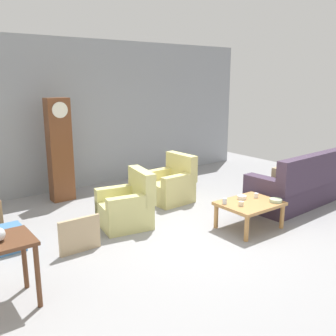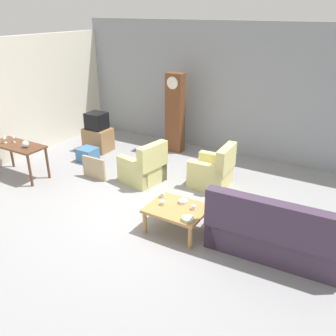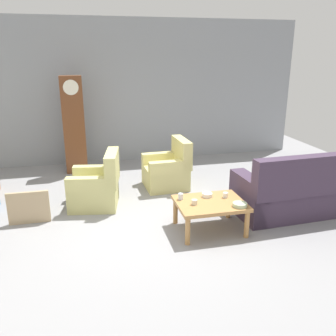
{
  "view_description": "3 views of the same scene",
  "coord_description": "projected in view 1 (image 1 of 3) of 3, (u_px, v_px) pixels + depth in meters",
  "views": [
    {
      "loc": [
        -3.7,
        -4.11,
        2.37
      ],
      "look_at": [
        0.03,
        0.87,
        0.88
      ],
      "focal_mm": 40.02,
      "sensor_mm": 36.0,
      "label": 1
    },
    {
      "loc": [
        3.26,
        -4.8,
        3.46
      ],
      "look_at": [
        0.26,
        0.24,
        0.82
      ],
      "focal_mm": 38.22,
      "sensor_mm": 36.0,
      "label": 2
    },
    {
      "loc": [
        -0.89,
        -4.73,
        2.44
      ],
      "look_at": [
        0.37,
        0.58,
        0.69
      ],
      "focal_mm": 38.24,
      "sensor_mm": 36.0,
      "label": 3
    }
  ],
  "objects": [
    {
      "name": "ground_plane",
      "position": [
        199.0,
        233.0,
        5.91
      ],
      "size": [
        10.4,
        10.4,
        0.0
      ],
      "primitive_type": "plane",
      "color": "gray"
    },
    {
      "name": "garage_door_wall",
      "position": [
        94.0,
        114.0,
        8.34
      ],
      "size": [
        8.4,
        0.16,
        3.2
      ],
      "primitive_type": "cube",
      "color": "gray",
      "rests_on": "ground_plane"
    },
    {
      "name": "couch_floral",
      "position": [
        298.0,
        187.0,
        7.14
      ],
      "size": [
        2.14,
        0.98,
        1.04
      ],
      "color": "#423347",
      "rests_on": "ground_plane"
    },
    {
      "name": "armchair_olive_near",
      "position": [
        127.0,
        208.0,
        6.13
      ],
      "size": [
        0.91,
        0.89,
        0.92
      ],
      "color": "#CCC67A",
      "rests_on": "ground_plane"
    },
    {
      "name": "armchair_olive_far",
      "position": [
        171.0,
        186.0,
        7.37
      ],
      "size": [
        0.82,
        0.79,
        0.92
      ],
      "color": "#D8CD7E",
      "rests_on": "ground_plane"
    },
    {
      "name": "coffee_table_wood",
      "position": [
        250.0,
        206.0,
        6.01
      ],
      "size": [
        0.96,
        0.76,
        0.44
      ],
      "color": "#B27F47",
      "rests_on": "ground_plane"
    },
    {
      "name": "grandfather_clock",
      "position": [
        60.0,
        150.0,
        7.28
      ],
      "size": [
        0.44,
        0.3,
        2.02
      ],
      "color": "brown",
      "rests_on": "ground_plane"
    },
    {
      "name": "framed_picture_leaning",
      "position": [
        80.0,
        235.0,
        5.2
      ],
      "size": [
        0.6,
        0.05,
        0.5
      ],
      "primitive_type": "cube",
      "color": "tan",
      "rests_on": "ground_plane"
    },
    {
      "name": "storage_box_blue",
      "position": [
        7.0,
        239.0,
        5.28
      ],
      "size": [
        0.42,
        0.4,
        0.33
      ],
      "primitive_type": "cube",
      "color": "teal",
      "rests_on": "ground_plane"
    },
    {
      "name": "cup_white_porcelain",
      "position": [
        256.0,
        195.0,
        6.22
      ],
      "size": [
        0.07,
        0.07,
        0.08
      ],
      "primitive_type": "cylinder",
      "color": "white",
      "rests_on": "coffee_table_wood"
    },
    {
      "name": "cup_blue_rimmed",
      "position": [
        225.0,
        201.0,
        5.9
      ],
      "size": [
        0.07,
        0.07,
        0.09
      ],
      "primitive_type": "cylinder",
      "color": "silver",
      "rests_on": "coffee_table_wood"
    },
    {
      "name": "cup_cream_tall",
      "position": [
        241.0,
        204.0,
        5.81
      ],
      "size": [
        0.08,
        0.08,
        0.07
      ],
      "primitive_type": "cylinder",
      "color": "beige",
      "rests_on": "coffee_table_wood"
    },
    {
      "name": "bowl_white_stacked",
      "position": [
        242.0,
        197.0,
        6.15
      ],
      "size": [
        0.15,
        0.15,
        0.06
      ],
      "primitive_type": "cylinder",
      "color": "white",
      "rests_on": "coffee_table_wood"
    },
    {
      "name": "bowl_shallow_green",
      "position": [
        276.0,
        200.0,
        6.0
      ],
      "size": [
        0.2,
        0.2,
        0.05
      ],
      "primitive_type": "cylinder",
      "color": "#B2C69E",
      "rests_on": "coffee_table_wood"
    }
  ]
}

